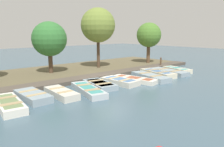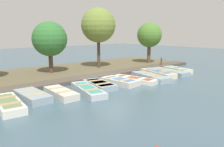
% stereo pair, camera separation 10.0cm
% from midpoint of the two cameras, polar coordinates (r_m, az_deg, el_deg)
% --- Properties ---
extents(ground_plane, '(80.00, 80.00, 0.00)m').
position_cam_midpoint_polar(ground_plane, '(16.40, -0.49, -1.84)').
color(ground_plane, '#425B6B').
extents(shore_bank, '(8.00, 24.00, 0.20)m').
position_cam_midpoint_polar(shore_bank, '(20.35, -9.74, 0.76)').
color(shore_bank, brown).
rests_on(shore_bank, ground_plane).
extents(dock_walkway, '(1.42, 23.47, 0.27)m').
position_cam_midpoint_polar(dock_walkway, '(17.43, -3.49, -0.65)').
color(dock_walkway, '#51473D').
rests_on(dock_walkway, ground_plane).
extents(rowboat_0, '(3.24, 1.32, 0.37)m').
position_cam_midpoint_polar(rowboat_0, '(11.67, -25.57, -7.19)').
color(rowboat_0, silver).
rests_on(rowboat_0, ground_plane).
extents(rowboat_1, '(2.69, 1.16, 0.41)m').
position_cam_midpoint_polar(rowboat_1, '(12.52, -20.24, -5.52)').
color(rowboat_1, '#8C9EA8').
rests_on(rowboat_1, ground_plane).
extents(rowboat_2, '(2.75, 1.08, 0.40)m').
position_cam_midpoint_polar(rowboat_2, '(12.68, -13.36, -4.97)').
color(rowboat_2, beige).
rests_on(rowboat_2, ground_plane).
extents(rowboat_3, '(3.70, 1.81, 0.36)m').
position_cam_midpoint_polar(rowboat_3, '(13.18, -6.47, -4.24)').
color(rowboat_3, '#B2BCC1').
rests_on(rowboat_3, ground_plane).
extents(rowboat_4, '(2.94, 1.69, 0.36)m').
position_cam_midpoint_polar(rowboat_4, '(14.41, -3.49, -2.89)').
color(rowboat_4, '#8C9EA8').
rests_on(rowboat_4, ground_plane).
extents(rowboat_5, '(2.80, 1.39, 0.40)m').
position_cam_midpoint_polar(rowboat_5, '(15.27, 1.89, -2.03)').
color(rowboat_5, beige).
rests_on(rowboat_5, ground_plane).
extents(rowboat_6, '(3.61, 1.69, 0.33)m').
position_cam_midpoint_polar(rowboat_6, '(16.10, 5.65, -1.54)').
color(rowboat_6, silver).
rests_on(rowboat_6, ground_plane).
extents(rowboat_7, '(3.75, 1.84, 0.40)m').
position_cam_midpoint_polar(rowboat_7, '(17.07, 9.80, -0.82)').
color(rowboat_7, '#8C9EA8').
rests_on(rowboat_7, ground_plane).
extents(rowboat_8, '(3.47, 1.78, 0.43)m').
position_cam_midpoint_polar(rowboat_8, '(18.54, 11.66, 0.07)').
color(rowboat_8, beige).
rests_on(rowboat_8, ground_plane).
extents(rowboat_9, '(3.67, 1.60, 0.36)m').
position_cam_midpoint_polar(rowboat_9, '(19.70, 14.51, 0.47)').
color(rowboat_9, '#8C9EA8').
rests_on(rowboat_9, ground_plane).
extents(rowboat_10, '(2.92, 1.68, 0.40)m').
position_cam_midpoint_polar(rowboat_10, '(20.85, 16.46, 0.97)').
color(rowboat_10, beige).
rests_on(rowboat_10, ground_plane).
extents(mooring_post_far, '(0.15, 0.15, 1.04)m').
position_cam_midpoint_polar(mooring_post_far, '(23.09, 12.50, 2.89)').
color(mooring_post_far, brown).
rests_on(mooring_post_far, ground_plane).
extents(park_tree_left, '(2.85, 2.85, 4.46)m').
position_cam_midpoint_polar(park_tree_left, '(18.88, -16.19, 8.60)').
color(park_tree_left, '#4C3828').
rests_on(park_tree_left, ground_plane).
extents(park_tree_center, '(3.23, 3.23, 5.84)m').
position_cam_midpoint_polar(park_tree_center, '(21.01, -3.82, 12.42)').
color(park_tree_center, '#4C3828').
rests_on(park_tree_center, ground_plane).
extents(park_tree_right, '(2.69, 2.69, 4.63)m').
position_cam_midpoint_polar(park_tree_right, '(24.67, 9.49, 9.82)').
color(park_tree_right, brown).
rests_on(park_tree_right, ground_plane).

